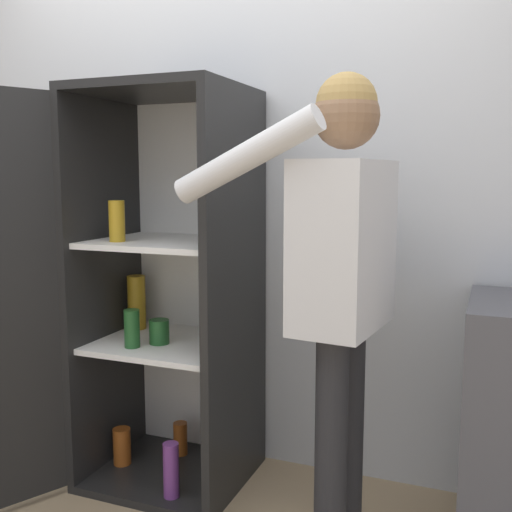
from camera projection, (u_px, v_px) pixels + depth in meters
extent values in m
cube|color=silver|center=(233.00, 192.00, 2.81)|extent=(7.00, 0.06, 2.55)
cube|color=black|center=(172.00, 472.00, 2.72)|extent=(0.68, 0.60, 0.04)
cube|color=black|center=(164.00, 91.00, 2.49)|extent=(0.68, 0.60, 0.04)
cube|color=white|center=(198.00, 279.00, 2.86)|extent=(0.68, 0.03, 1.65)
cube|color=black|center=(106.00, 285.00, 2.72)|extent=(0.04, 0.60, 1.65)
cube|color=black|center=(236.00, 295.00, 2.48)|extent=(0.04, 0.60, 1.65)
cube|color=white|center=(169.00, 343.00, 2.64)|extent=(0.61, 0.53, 0.02)
cube|color=white|center=(167.00, 243.00, 2.57)|extent=(0.61, 0.53, 0.02)
cylinder|color=#1E5123|center=(159.00, 332.00, 2.58)|extent=(0.09, 0.09, 0.11)
cylinder|color=#B78C1E|center=(117.00, 221.00, 2.50)|extent=(0.07, 0.07, 0.17)
cylinder|color=#B78C1E|center=(137.00, 302.00, 2.83)|extent=(0.08, 0.08, 0.25)
cylinder|color=#1E5123|center=(132.00, 328.00, 2.53)|extent=(0.07, 0.07, 0.16)
cylinder|color=#9E4C19|center=(180.00, 438.00, 2.84)|extent=(0.07, 0.07, 0.16)
cylinder|color=#9E4C19|center=(122.00, 446.00, 2.75)|extent=(0.08, 0.08, 0.17)
cylinder|color=teal|center=(236.00, 325.00, 2.67)|extent=(0.06, 0.06, 0.12)
cylinder|color=#723884|center=(171.00, 470.00, 2.46)|extent=(0.07, 0.07, 0.23)
cylinder|color=#262628|center=(331.00, 447.00, 2.09)|extent=(0.11, 0.11, 0.82)
cylinder|color=#262628|center=(348.00, 428.00, 2.25)|extent=(0.11, 0.11, 0.82)
cube|color=silver|center=(344.00, 245.00, 2.07)|extent=(0.30, 0.47, 0.58)
sphere|color=#8C6647|center=(346.00, 116.00, 2.01)|extent=(0.23, 0.23, 0.23)
sphere|color=#AD894C|center=(347.00, 104.00, 2.01)|extent=(0.21, 0.21, 0.21)
cylinder|color=silver|center=(246.00, 157.00, 1.93)|extent=(0.54, 0.15, 0.31)
cylinder|color=silver|center=(366.00, 246.00, 2.30)|extent=(0.09, 0.09, 0.55)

